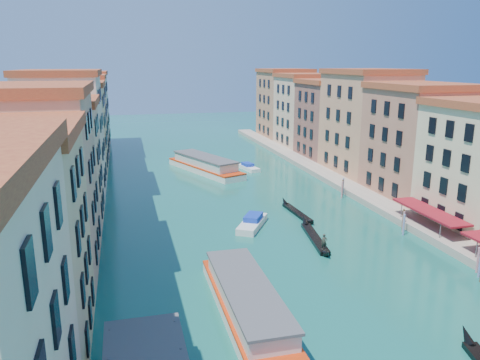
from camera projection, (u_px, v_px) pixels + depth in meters
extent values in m
cube|color=tan|center=(33.00, 186.00, 49.16)|extent=(12.00, 17.00, 19.00)
cube|color=#983321|center=(23.00, 89.00, 46.73)|extent=(12.80, 17.40, 1.00)
cube|color=tan|center=(54.00, 167.00, 64.04)|extent=(12.00, 14.00, 16.50)
cube|color=#983321|center=(47.00, 102.00, 61.92)|extent=(12.80, 14.40, 1.00)
cube|color=beige|center=(65.00, 137.00, 78.66)|extent=(12.00, 18.00, 20.00)
cube|color=#983321|center=(59.00, 73.00, 76.11)|extent=(12.80, 18.40, 1.00)
cube|color=tan|center=(75.00, 130.00, 94.95)|extent=(12.00, 16.00, 17.50)
cube|color=#983321|center=(71.00, 84.00, 92.71)|extent=(12.80, 16.40, 1.00)
cube|color=#A3765F|center=(80.00, 119.00, 109.41)|extent=(12.00, 15.00, 18.50)
cube|color=#983321|center=(77.00, 77.00, 107.04)|extent=(12.80, 15.40, 1.00)
cube|color=beige|center=(85.00, 112.00, 124.39)|extent=(12.00, 17.00, 19.00)
cube|color=#983321|center=(82.00, 73.00, 121.96)|extent=(12.80, 17.40, 1.00)
cube|color=#B26C50|center=(417.00, 145.00, 76.25)|extent=(12.00, 16.00, 18.00)
cube|color=#983321|center=(423.00, 86.00, 73.94)|extent=(12.80, 16.40, 1.00)
cube|color=tan|center=(366.00, 126.00, 91.99)|extent=(12.00, 18.00, 20.00)
cube|color=#983321|center=(369.00, 71.00, 89.45)|extent=(12.80, 18.40, 1.00)
cube|color=brown|center=(330.00, 122.00, 107.82)|extent=(12.00, 15.00, 17.50)
cube|color=#983321|center=(332.00, 82.00, 105.57)|extent=(12.80, 15.40, 1.00)
cube|color=#DBAE88|center=(305.00, 113.00, 122.27)|extent=(12.00, 16.00, 18.50)
cube|color=#983321|center=(306.00, 75.00, 119.90)|extent=(12.80, 16.40, 1.00)
cube|color=#B67551|center=(284.00, 106.00, 137.67)|extent=(12.00, 17.00, 19.50)
cube|color=#983321|center=(285.00, 70.00, 135.18)|extent=(12.80, 17.40, 1.00)
cube|color=gray|center=(340.00, 183.00, 86.75)|extent=(4.00, 140.00, 1.00)
cylinder|color=#525255|center=(476.00, 253.00, 52.00)|extent=(0.12, 0.12, 3.00)
cube|color=maroon|center=(430.00, 211.00, 61.74)|extent=(3.20, 12.60, 0.25)
cylinder|color=#525255|center=(440.00, 234.00, 57.83)|extent=(0.12, 0.12, 3.00)
cylinder|color=#525255|center=(401.00, 213.00, 65.73)|extent=(0.12, 0.12, 3.00)
cylinder|color=brown|center=(480.00, 266.00, 49.19)|extent=(0.24, 0.24, 3.20)
cylinder|color=brown|center=(478.00, 261.00, 50.28)|extent=(0.24, 0.24, 3.20)
cylinder|color=brown|center=(404.00, 226.00, 61.28)|extent=(0.24, 0.24, 3.20)
cylinder|color=brown|center=(403.00, 223.00, 62.36)|extent=(0.24, 0.24, 3.20)
cylinder|color=brown|center=(403.00, 220.00, 63.44)|extent=(0.24, 0.24, 3.20)
cylinder|color=brown|center=(342.00, 191.00, 78.20)|extent=(0.24, 0.24, 3.20)
cylinder|color=brown|center=(343.00, 189.00, 79.29)|extent=(0.24, 0.24, 3.20)
cylinder|color=brown|center=(343.00, 187.00, 80.37)|extent=(0.24, 0.24, 3.20)
cube|color=white|center=(247.00, 310.00, 41.77)|extent=(4.62, 20.20, 1.21)
cube|color=silver|center=(247.00, 296.00, 41.45)|extent=(4.10, 16.16, 1.61)
cube|color=#525255|center=(247.00, 287.00, 41.21)|extent=(4.40, 16.67, 0.25)
cube|color=red|center=(247.00, 304.00, 41.63)|extent=(4.67, 20.20, 0.25)
cube|color=white|center=(205.00, 169.00, 97.35)|extent=(12.91, 22.62, 1.34)
cube|color=silver|center=(205.00, 162.00, 97.00)|extent=(10.74, 18.26, 1.79)
cube|color=#525255|center=(205.00, 157.00, 96.74)|extent=(11.26, 18.90, 0.28)
cube|color=red|center=(205.00, 166.00, 97.20)|extent=(12.96, 22.64, 0.28)
cube|color=black|center=(315.00, 238.00, 59.82)|extent=(2.80, 10.32, 0.51)
cone|color=black|center=(305.00, 221.00, 65.21)|extent=(1.36, 2.42, 1.91)
cone|color=black|center=(327.00, 253.00, 54.24)|extent=(1.30, 2.03, 1.69)
imported|color=#303228|center=(324.00, 242.00, 55.35)|extent=(0.78, 0.57, 1.96)
cone|color=black|center=(467.00, 336.00, 37.71)|extent=(1.49, 2.35, 1.82)
cube|color=black|center=(297.00, 213.00, 70.09)|extent=(1.57, 9.05, 0.45)
cone|color=black|center=(284.00, 201.00, 74.64)|extent=(1.01, 2.06, 1.68)
cone|color=black|center=(312.00, 221.00, 65.39)|extent=(0.99, 1.71, 1.48)
cube|color=silver|center=(252.00, 224.00, 64.60)|extent=(6.11, 7.98, 0.89)
cube|color=#1535AF|center=(253.00, 217.00, 64.93)|extent=(3.44, 3.91, 0.78)
cube|color=white|center=(249.00, 168.00, 99.33)|extent=(3.50, 7.03, 0.77)
cube|color=#1535AF|center=(248.00, 164.00, 99.59)|extent=(2.31, 3.19, 0.67)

